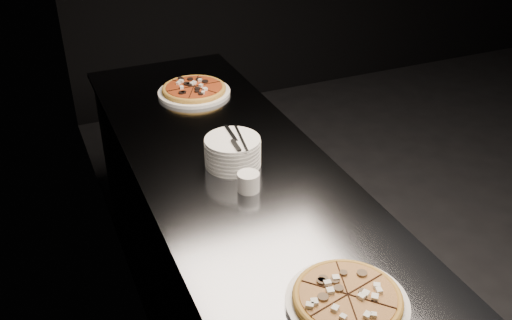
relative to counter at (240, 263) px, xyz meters
name	(u,v)px	position (x,y,z in m)	size (l,w,h in m)	color
wall_left	(127,66)	(-0.37, 0.00, 0.94)	(0.02, 5.00, 2.80)	black
counter	(240,263)	(0.00, 0.00, 0.00)	(0.74, 2.44, 0.92)	slate
pizza_mushroom	(347,299)	(0.01, -0.77, 0.48)	(0.36, 0.36, 0.04)	white
pizza_tomato	(194,90)	(0.07, 0.74, 0.48)	(0.35, 0.35, 0.04)	white
plate_stack	(233,152)	(0.00, 0.05, 0.52)	(0.21, 0.21, 0.11)	white
cutlery	(236,140)	(0.01, 0.04, 0.57)	(0.10, 0.22, 0.01)	#B6B9BD
ramekin	(248,181)	(-0.02, -0.14, 0.50)	(0.08, 0.08, 0.07)	white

